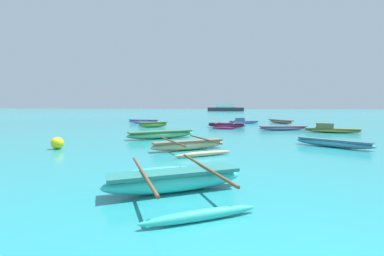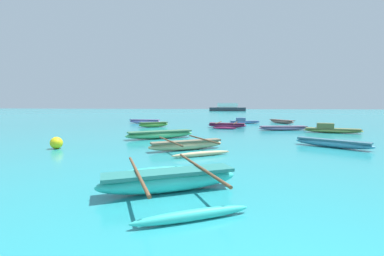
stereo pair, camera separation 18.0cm
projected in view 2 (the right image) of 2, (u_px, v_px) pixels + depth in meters
moored_boat_0 at (283, 128)px, 20.39m from camera, size 4.03×1.54×0.34m
moored_boat_1 at (244, 121)px, 27.90m from camera, size 3.42×1.31×0.62m
moored_boat_2 at (154, 124)px, 23.17m from camera, size 2.59×2.12×0.45m
moored_boat_3 at (145, 121)px, 27.70m from camera, size 3.66×1.04×0.44m
moored_boat_4 at (187, 145)px, 11.50m from camera, size 3.89×4.13×0.48m
moored_boat_5 at (282, 121)px, 27.86m from camera, size 2.42×3.23×0.40m
moored_boat_6 at (227, 125)px, 22.64m from camera, size 3.43×3.46×0.47m
moored_boat_7 at (160, 134)px, 15.40m from camera, size 3.90×2.92×0.46m
moored_boat_8 at (170, 181)px, 6.00m from camera, size 3.53×4.07×0.55m
moored_boat_9 at (331, 129)px, 18.51m from camera, size 3.92×1.59×0.69m
moored_boat_10 at (332, 143)px, 12.20m from camera, size 3.08×2.42×0.38m
mooring_buoy_0 at (56, 143)px, 11.81m from camera, size 0.55×0.55×0.55m
distant_ferry at (227, 108)px, 81.36m from camera, size 11.32×2.49×2.49m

